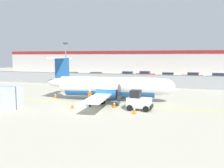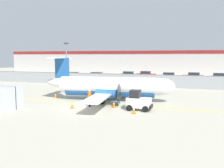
{
  "view_description": "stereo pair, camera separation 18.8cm",
  "coord_description": "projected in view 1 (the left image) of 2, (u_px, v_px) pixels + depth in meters",
  "views": [
    {
      "loc": [
        9.29,
        -22.06,
        5.01
      ],
      "look_at": [
        0.41,
        5.32,
        1.8
      ],
      "focal_mm": 40.0,
      "sensor_mm": 36.0,
      "label": 1
    },
    {
      "loc": [
        9.47,
        -22.0,
        5.01
      ],
      "look_at": [
        0.41,
        5.32,
        1.8
      ],
      "focal_mm": 40.0,
      "sensor_mm": 36.0,
      "label": 2
    }
  ],
  "objects": [
    {
      "name": "ground_plane",
      "position": [
        99.0,
        104.0,
        26.15
      ],
      "size": [
        140.0,
        140.0,
        0.01
      ],
      "color": "#B2AD99"
    },
    {
      "name": "perimeter_fence",
      "position": [
        133.0,
        80.0,
        41.15
      ],
      "size": [
        98.0,
        0.1,
        2.1
      ],
      "color": "gray",
      "rests_on": "ground"
    },
    {
      "name": "parking_lot_strip",
      "position": [
        146.0,
        80.0,
        52.14
      ],
      "size": [
        98.0,
        17.0,
        0.12
      ],
      "color": "#38383A",
      "rests_on": "ground"
    },
    {
      "name": "background_building",
      "position": [
        158.0,
        63.0,
        69.27
      ],
      "size": [
        91.0,
        8.1,
        6.5
      ],
      "color": "#BCB7B2",
      "rests_on": "ground"
    },
    {
      "name": "commuter_airplane",
      "position": [
        112.0,
        87.0,
        27.98
      ],
      "size": [
        14.79,
        16.08,
        4.92
      ],
      "rotation": [
        0.0,
        0.0,
        0.11
      ],
      "color": "white",
      "rests_on": "ground"
    },
    {
      "name": "baggage_tug",
      "position": [
        139.0,
        101.0,
        23.15
      ],
      "size": [
        2.37,
        1.45,
        1.88
      ],
      "rotation": [
        0.0,
        0.0,
        -0.03
      ],
      "color": "silver",
      "rests_on": "ground"
    },
    {
      "name": "ground_crew_worker",
      "position": [
        90.0,
        97.0,
        24.83
      ],
      "size": [
        0.47,
        0.51,
        1.7
      ],
      "rotation": [
        0.0,
        0.0,
        3.72
      ],
      "color": "#191E4C",
      "rests_on": "ground"
    },
    {
      "name": "cargo_container",
      "position": [
        6.0,
        98.0,
        23.59
      ],
      "size": [
        2.51,
        2.14,
        2.2
      ],
      "rotation": [
        0.0,
        0.0,
        -0.06
      ],
      "color": "#B7BCC1",
      "rests_on": "ground"
    },
    {
      "name": "traffic_cone_near_left",
      "position": [
        134.0,
        110.0,
        21.78
      ],
      "size": [
        0.36,
        0.36,
        0.64
      ],
      "color": "orange",
      "rests_on": "ground"
    },
    {
      "name": "traffic_cone_near_right",
      "position": [
        55.0,
        95.0,
        30.18
      ],
      "size": [
        0.36,
        0.36,
        0.64
      ],
      "color": "orange",
      "rests_on": "ground"
    },
    {
      "name": "traffic_cone_far_left",
      "position": [
        114.0,
        104.0,
        24.39
      ],
      "size": [
        0.36,
        0.36,
        0.64
      ],
      "color": "orange",
      "rests_on": "ground"
    },
    {
      "name": "traffic_cone_far_right",
      "position": [
        72.0,
        105.0,
        24.04
      ],
      "size": [
        0.36,
        0.36,
        0.64
      ],
      "color": "orange",
      "rests_on": "ground"
    },
    {
      "name": "parked_car_0",
      "position": [
        71.0,
        76.0,
        52.78
      ],
      "size": [
        4.38,
        2.4,
        1.58
      ],
      "rotation": [
        0.0,
        0.0,
        3.26
      ],
      "color": "navy",
      "rests_on": "parking_lot_strip"
    },
    {
      "name": "parked_car_1",
      "position": [
        95.0,
        76.0,
        52.36
      ],
      "size": [
        4.28,
        2.18,
        1.58
      ],
      "rotation": [
        0.0,
        0.0,
        3.19
      ],
      "color": "silver",
      "rests_on": "parking_lot_strip"
    },
    {
      "name": "parked_car_2",
      "position": [
        128.0,
        75.0,
        55.16
      ],
      "size": [
        4.34,
        2.3,
        1.58
      ],
      "rotation": [
        0.0,
        0.0,
        0.09
      ],
      "color": "navy",
      "rests_on": "parking_lot_strip"
    },
    {
      "name": "parked_car_3",
      "position": [
        145.0,
        75.0,
        56.07
      ],
      "size": [
        4.28,
        2.16,
        1.58
      ],
      "rotation": [
        0.0,
        0.0,
        0.05
      ],
      "color": "red",
      "rests_on": "parking_lot_strip"
    },
    {
      "name": "parked_car_4",
      "position": [
        169.0,
        76.0,
        51.59
      ],
      "size": [
        4.23,
        2.06,
        1.58
      ],
      "rotation": [
        0.0,
        0.0,
        -0.02
      ],
      "color": "black",
      "rests_on": "parking_lot_strip"
    },
    {
      "name": "parked_car_5",
      "position": [
        192.0,
        76.0,
        51.74
      ],
      "size": [
        4.25,
        2.11,
        1.58
      ],
      "rotation": [
        0.0,
        0.0,
        3.11
      ],
      "color": "red",
      "rests_on": "parking_lot_strip"
    },
    {
      "name": "parked_car_6",
      "position": [
        217.0,
        77.0,
        49.88
      ],
      "size": [
        4.31,
        2.24,
        1.58
      ],
      "rotation": [
        0.0,
        0.0,
        3.07
      ],
      "color": "silver",
      "rests_on": "parking_lot_strip"
    },
    {
      "name": "apron_light_pole",
      "position": [
        66.0,
        61.0,
        41.71
      ],
      "size": [
        0.7,
        0.3,
        7.27
      ],
      "color": "slate",
      "rests_on": "ground"
    }
  ]
}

